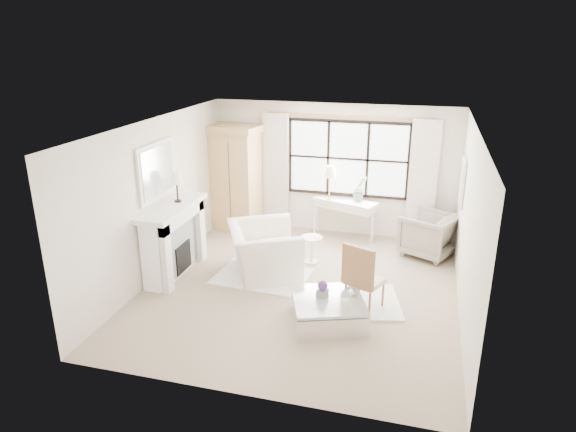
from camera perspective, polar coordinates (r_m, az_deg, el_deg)
name	(u,v)px	position (r m, az deg, el deg)	size (l,w,h in m)	color
floor	(300,289)	(8.57, 1.38, -8.08)	(5.50, 5.50, 0.00)	tan
ceiling	(302,126)	(7.70, 1.54, 10.02)	(5.50, 5.50, 0.00)	white
wall_back	(333,170)	(10.62, 5.02, 5.17)	(5.00, 5.00, 0.00)	white
wall_front	(240,292)	(5.62, -5.34, -8.40)	(5.00, 5.00, 0.00)	beige
wall_left	(157,199)	(8.93, -14.32, 1.84)	(5.50, 5.50, 0.00)	beige
wall_right	(469,227)	(7.87, 19.44, -1.11)	(5.50, 5.50, 0.00)	beige
window_pane	(348,159)	(10.49, 6.66, 6.34)	(2.40, 0.02, 1.50)	silver
window_frame	(348,159)	(10.48, 6.65, 6.33)	(2.50, 0.04, 1.50)	black
curtain_rod	(349,116)	(10.27, 6.80, 10.99)	(0.04, 0.04, 3.30)	#A87F3A
curtain_left	(276,172)	(10.82, -1.37, 4.88)	(0.55, 0.10, 2.47)	beige
curtain_right	(422,182)	(10.40, 14.72, 3.62)	(0.55, 0.10, 2.47)	white
fireplace	(173,239)	(9.06, -12.70, -2.49)	(0.58, 1.66, 1.26)	white
mirror_frame	(156,171)	(8.79, -14.41, 4.87)	(0.05, 1.15, 0.95)	silver
mirror_glass	(158,171)	(8.77, -14.24, 4.86)	(0.02, 1.00, 0.80)	silver
art_frame	(462,182)	(9.42, 18.82, 3.58)	(0.04, 0.62, 0.82)	white
art_canvas	(461,182)	(9.42, 18.70, 3.59)	(0.01, 0.52, 0.72)	#B9AC8F
mantel_lamp	(176,180)	(8.90, -12.30, 3.98)	(0.22, 0.22, 0.51)	black
armoire	(235,177)	(10.84, -5.94, 4.29)	(1.23, 0.89, 2.24)	tan
console_table	(344,218)	(10.61, 6.28, -0.26)	(1.38, 0.87, 0.80)	white
console_lamp	(330,172)	(10.36, 4.65, 4.86)	(0.28, 0.28, 0.69)	#A68039
orchid_plant	(360,189)	(10.36, 7.99, 3.02)	(0.29, 0.23, 0.52)	#5B744D
side_table	(311,246)	(9.38, 2.62, -3.33)	(0.40, 0.40, 0.51)	silver
rug_left	(262,276)	(8.96, -2.92, -6.72)	(1.56, 1.10, 0.03)	white
rug_right	(349,301)	(8.23, 6.83, -9.38)	(1.54, 1.16, 0.03)	white
club_armchair	(264,251)	(8.93, -2.66, -3.86)	(1.32, 1.15, 0.86)	white
wingback_chair	(428,235)	(10.02, 15.31, -2.01)	(0.88, 0.90, 0.82)	gray
french_chair	(364,291)	(7.93, 8.40, -8.21)	(0.63, 0.64, 1.08)	#9F6D43
coffee_table	(328,311)	(7.60, 4.46, -10.45)	(1.28, 1.28, 0.38)	white
planter_box	(322,293)	(7.52, 3.84, -8.57)	(0.15, 0.15, 0.11)	slate
planter_flowers	(323,285)	(7.46, 3.86, -7.71)	(0.14, 0.14, 0.14)	#4E2B6B
pillar_candle	(344,304)	(7.27, 6.27, -9.65)	(0.10, 0.10, 0.12)	silver
coffee_vase	(352,291)	(7.59, 7.09, -8.28)	(0.13, 0.13, 0.14)	silver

